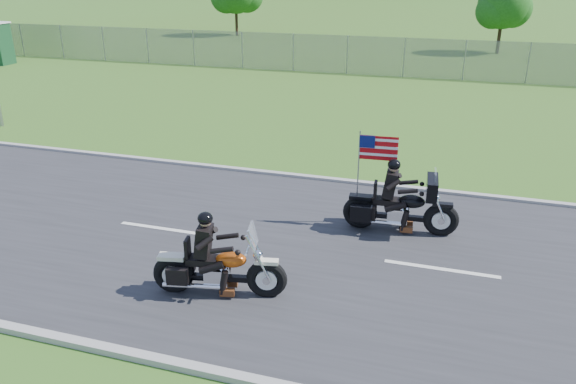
% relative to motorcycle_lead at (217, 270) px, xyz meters
% --- Properties ---
extents(ground, '(420.00, 420.00, 0.00)m').
position_rel_motorcycle_lead_xyz_m(ground, '(-0.19, 2.05, -0.52)').
color(ground, '#405A1C').
rests_on(ground, ground).
extents(road, '(120.00, 8.00, 0.04)m').
position_rel_motorcycle_lead_xyz_m(road, '(-0.19, 2.05, -0.50)').
color(road, '#28282B').
rests_on(road, ground).
extents(curb_north, '(120.00, 0.18, 0.12)m').
position_rel_motorcycle_lead_xyz_m(curb_north, '(-0.19, 6.10, -0.47)').
color(curb_north, '#9E9B93').
rests_on(curb_north, ground).
extents(curb_south, '(120.00, 0.18, 0.12)m').
position_rel_motorcycle_lead_xyz_m(curb_south, '(-0.19, -2.00, -0.47)').
color(curb_south, '#9E9B93').
rests_on(curb_south, ground).
extents(fence, '(60.00, 0.03, 2.00)m').
position_rel_motorcycle_lead_xyz_m(fence, '(-5.19, 22.05, 0.48)').
color(fence, gray).
rests_on(fence, ground).
extents(tree_fence_near, '(3.52, 3.28, 4.75)m').
position_rel_motorcycle_lead_xyz_m(tree_fence_near, '(5.85, 32.09, 2.45)').
color(tree_fence_near, '#382316').
rests_on(tree_fence_near, ground).
extents(motorcycle_lead, '(2.41, 0.91, 1.64)m').
position_rel_motorcycle_lead_xyz_m(motorcycle_lead, '(0.00, 0.00, 0.00)').
color(motorcycle_lead, black).
rests_on(motorcycle_lead, ground).
extents(motorcycle_follow, '(2.53, 0.84, 2.11)m').
position_rel_motorcycle_lead_xyz_m(motorcycle_follow, '(2.80, 3.53, 0.06)').
color(motorcycle_follow, black).
rests_on(motorcycle_follow, ground).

